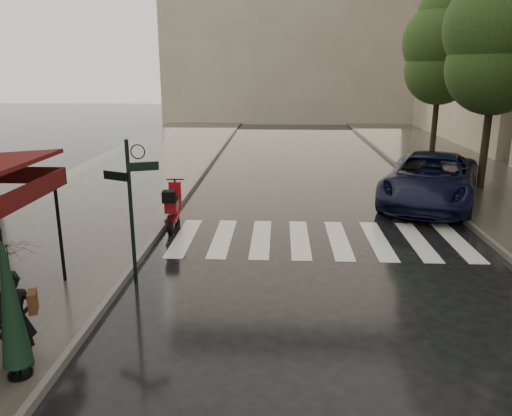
# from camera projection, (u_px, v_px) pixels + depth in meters

# --- Properties ---
(ground) EXTENTS (120.00, 120.00, 0.00)m
(ground) POSITION_uv_depth(u_px,v_px,m) (158.00, 362.00, 7.87)
(ground) COLOR black
(ground) RESTS_ON ground
(sidewalk_near) EXTENTS (6.00, 60.00, 0.12)m
(sidewalk_near) POSITION_uv_depth(u_px,v_px,m) (117.00, 185.00, 19.60)
(sidewalk_near) COLOR #38332D
(sidewalk_near) RESTS_ON ground
(sidewalk_far) EXTENTS (5.50, 60.00, 0.12)m
(sidewalk_far) POSITION_uv_depth(u_px,v_px,m) (500.00, 189.00, 18.93)
(sidewalk_far) COLOR #38332D
(sidewalk_far) RESTS_ON ground
(curb_near) EXTENTS (0.12, 60.00, 0.16)m
(curb_near) POSITION_uv_depth(u_px,v_px,m) (194.00, 185.00, 19.46)
(curb_near) COLOR #595651
(curb_near) RESTS_ON ground
(curb_far) EXTENTS (0.12, 60.00, 0.16)m
(curb_far) POSITION_uv_depth(u_px,v_px,m) (425.00, 188.00, 19.05)
(curb_far) COLOR #595651
(curb_far) RESTS_ON ground
(crosswalk) EXTENTS (7.85, 3.20, 0.01)m
(crosswalk) POSITION_uv_depth(u_px,v_px,m) (319.00, 239.00, 13.50)
(crosswalk) COLOR silver
(crosswalk) RESTS_ON ground
(signpost) EXTENTS (1.17, 0.29, 3.10)m
(signpost) POSITION_uv_depth(u_px,v_px,m) (131.00, 200.00, 10.32)
(signpost) COLOR black
(signpost) RESTS_ON ground
(backdrop_building) EXTENTS (22.00, 6.00, 20.00)m
(backdrop_building) POSITION_uv_depth(u_px,v_px,m) (295.00, 0.00, 41.60)
(backdrop_building) COLOR gray
(backdrop_building) RESTS_ON ground
(tree_mid) EXTENTS (3.80, 3.80, 8.34)m
(tree_mid) POSITION_uv_depth(u_px,v_px,m) (499.00, 35.00, 17.47)
(tree_mid) COLOR black
(tree_mid) RESTS_ON sidewalk_far
(tree_far) EXTENTS (3.80, 3.80, 8.16)m
(tree_far) POSITION_uv_depth(u_px,v_px,m) (442.00, 48.00, 24.23)
(tree_far) COLOR black
(tree_far) RESTS_ON sidewalk_far
(pedestrian_with_umbrella) EXTENTS (1.15, 1.16, 2.37)m
(pedestrian_with_umbrella) POSITION_uv_depth(u_px,v_px,m) (9.00, 268.00, 7.18)
(pedestrian_with_umbrella) COLOR black
(pedestrian_with_umbrella) RESTS_ON sidewalk_near
(scooter) EXTENTS (0.55, 1.96, 1.29)m
(scooter) POSITION_uv_depth(u_px,v_px,m) (173.00, 207.00, 14.42)
(scooter) COLOR black
(scooter) RESTS_ON ground
(parked_car) EXTENTS (4.89, 6.75, 1.71)m
(parked_car) POSITION_uv_depth(u_px,v_px,m) (431.00, 179.00, 16.87)
(parked_car) COLOR black
(parked_car) RESTS_ON ground
(parasol_back) EXTENTS (0.43, 0.43, 2.28)m
(parasol_back) POSITION_uv_depth(u_px,v_px,m) (10.00, 299.00, 6.98)
(parasol_back) COLOR black
(parasol_back) RESTS_ON sidewalk_near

